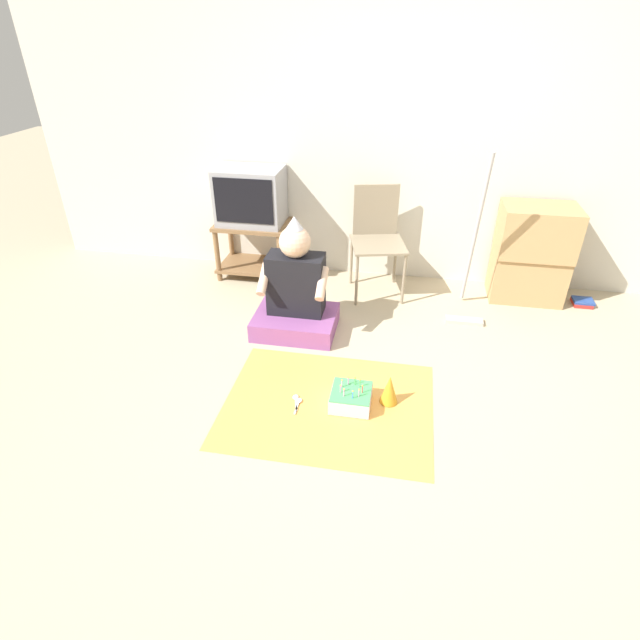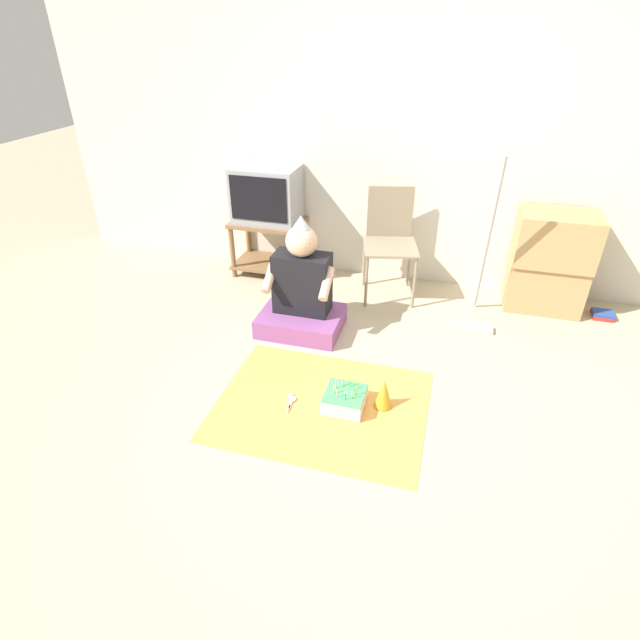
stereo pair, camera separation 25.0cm
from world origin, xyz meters
name	(u,v)px [view 2 (the right image)]	position (x,y,z in m)	size (l,w,h in m)	color
ground_plane	(365,432)	(0.00, 0.00, 0.00)	(16.00, 16.00, 0.00)	tan
wall_back	(424,128)	(0.00, 2.06, 1.27)	(6.40, 0.06, 2.55)	beige
tv_stand	(269,242)	(-1.24, 1.82, 0.29)	(0.62, 0.42, 0.49)	olive
tv	(267,194)	(-1.24, 1.82, 0.72)	(0.55, 0.39, 0.46)	#99999E
folding_chair	(390,235)	(-0.16, 1.73, 0.50)	(0.51, 0.52, 0.87)	gray
cardboard_box_stack	(550,261)	(1.08, 1.80, 0.40)	(0.57, 0.40, 0.78)	tan
dust_mop	(482,278)	(0.57, 1.39, 0.38)	(0.28, 0.41, 1.28)	#B2ADA3
book_pile	(602,315)	(1.54, 1.75, 0.02)	(0.16, 0.15, 0.05)	#B72D28
person_seated	(302,294)	(-0.67, 0.97, 0.29)	(0.59, 0.46, 0.87)	#8C4C8C
party_cloth	(322,405)	(-0.30, 0.16, 0.00)	(1.25, 0.99, 0.01)	#EFA84C
birthday_cake	(345,399)	(-0.16, 0.18, 0.06)	(0.24, 0.24, 0.16)	silver
party_hat_blue	(384,393)	(0.06, 0.25, 0.10)	(0.11, 0.11, 0.19)	gold
plastic_spoon_near	(290,397)	(-0.50, 0.16, 0.01)	(0.05, 0.14, 0.01)	white
plastic_spoon_far	(292,401)	(-0.47, 0.13, 0.01)	(0.04, 0.15, 0.01)	white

